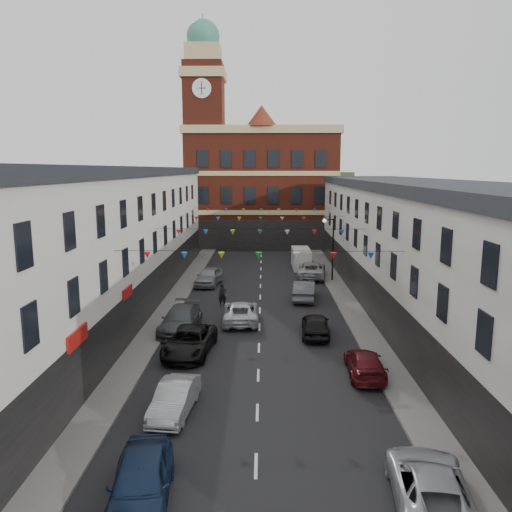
{
  "coord_description": "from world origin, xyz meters",
  "views": [
    {
      "loc": [
        0.24,
        -32.35,
        10.52
      ],
      "look_at": [
        -0.34,
        7.49,
        3.57
      ],
      "focal_mm": 35.0,
      "sensor_mm": 36.0,
      "label": 1
    }
  ],
  "objects_px": {
    "car_left_b": "(175,399)",
    "car_right_c": "(365,363)",
    "street_lamp": "(330,241)",
    "pedestrian": "(223,295)",
    "moving_car": "(241,312)",
    "car_right_e": "(304,290)",
    "car_left_e": "(209,276)",
    "car_left_a": "(141,482)",
    "car_left_c": "(190,342)",
    "car_left_d": "(181,320)",
    "car_right_f": "(312,270)",
    "car_right_d": "(316,325)",
    "car_right_b": "(430,487)",
    "white_van": "(301,259)"
  },
  "relations": [
    {
      "from": "car_left_b",
      "to": "car_right_b",
      "type": "xyz_separation_m",
      "value": [
        9.1,
        -6.04,
        0.03
      ]
    },
    {
      "from": "car_right_d",
      "to": "car_right_e",
      "type": "distance_m",
      "value": 8.98
    },
    {
      "from": "car_right_b",
      "to": "car_right_f",
      "type": "height_order",
      "value": "car_right_f"
    },
    {
      "from": "street_lamp",
      "to": "car_right_b",
      "type": "bearing_deg",
      "value": -91.87
    },
    {
      "from": "car_right_b",
      "to": "car_right_c",
      "type": "xyz_separation_m",
      "value": [
        0.0,
        10.26,
        -0.07
      ]
    },
    {
      "from": "car_left_e",
      "to": "car_right_e",
      "type": "relative_size",
      "value": 0.98
    },
    {
      "from": "car_left_b",
      "to": "white_van",
      "type": "bearing_deg",
      "value": 82.04
    },
    {
      "from": "car_right_f",
      "to": "car_right_e",
      "type": "bearing_deg",
      "value": 87.62
    },
    {
      "from": "car_left_a",
      "to": "car_left_d",
      "type": "relative_size",
      "value": 0.87
    },
    {
      "from": "white_van",
      "to": "pedestrian",
      "type": "xyz_separation_m",
      "value": [
        -7.23,
        -15.24,
        -0.16
      ]
    },
    {
      "from": "car_left_d",
      "to": "car_right_d",
      "type": "bearing_deg",
      "value": -1.71
    },
    {
      "from": "car_left_e",
      "to": "car_left_a",
      "type": "bearing_deg",
      "value": -80.11
    },
    {
      "from": "car_left_c",
      "to": "car_left_e",
      "type": "bearing_deg",
      "value": 98.06
    },
    {
      "from": "moving_car",
      "to": "pedestrian",
      "type": "relative_size",
      "value": 2.92
    },
    {
      "from": "car_left_c",
      "to": "car_left_b",
      "type": "bearing_deg",
      "value": -81.36
    },
    {
      "from": "car_left_a",
      "to": "car_left_d",
      "type": "height_order",
      "value": "car_left_a"
    },
    {
      "from": "car_left_a",
      "to": "car_left_d",
      "type": "xyz_separation_m",
      "value": [
        -1.58,
        17.24,
        -0.01
      ]
    },
    {
      "from": "moving_car",
      "to": "street_lamp",
      "type": "bearing_deg",
      "value": -123.66
    },
    {
      "from": "car_left_b",
      "to": "car_right_c",
      "type": "relative_size",
      "value": 0.93
    },
    {
      "from": "car_left_b",
      "to": "car_right_e",
      "type": "bearing_deg",
      "value": 75.35
    },
    {
      "from": "car_right_c",
      "to": "car_right_d",
      "type": "xyz_separation_m",
      "value": [
        -1.9,
        6.18,
        0.1
      ]
    },
    {
      "from": "car_left_e",
      "to": "pedestrian",
      "type": "xyz_separation_m",
      "value": [
        1.83,
        -7.21,
        0.09
      ]
    },
    {
      "from": "car_left_c",
      "to": "car_right_e",
      "type": "xyz_separation_m",
      "value": [
        7.58,
        12.24,
        0.07
      ]
    },
    {
      "from": "car_right_b",
      "to": "car_right_f",
      "type": "distance_m",
      "value": 33.81
    },
    {
      "from": "car_right_e",
      "to": "car_right_f",
      "type": "height_order",
      "value": "car_right_e"
    },
    {
      "from": "car_left_e",
      "to": "car_left_c",
      "type": "bearing_deg",
      "value": -79.75
    },
    {
      "from": "car_right_b",
      "to": "moving_car",
      "type": "bearing_deg",
      "value": -63.62
    },
    {
      "from": "car_right_e",
      "to": "moving_car",
      "type": "xyz_separation_m",
      "value": [
        -4.92,
        -6.09,
        -0.07
      ]
    },
    {
      "from": "car_left_b",
      "to": "car_left_e",
      "type": "relative_size",
      "value": 0.87
    },
    {
      "from": "street_lamp",
      "to": "car_right_d",
      "type": "relative_size",
      "value": 1.39
    },
    {
      "from": "car_right_e",
      "to": "pedestrian",
      "type": "relative_size",
      "value": 2.72
    },
    {
      "from": "car_left_a",
      "to": "car_right_c",
      "type": "bearing_deg",
      "value": 42.16
    },
    {
      "from": "car_left_a",
      "to": "car_left_c",
      "type": "distance_m",
      "value": 13.2
    },
    {
      "from": "car_right_c",
      "to": "white_van",
      "type": "bearing_deg",
      "value": -84.99
    },
    {
      "from": "car_left_b",
      "to": "car_right_c",
      "type": "bearing_deg",
      "value": 30.62
    },
    {
      "from": "car_right_c",
      "to": "moving_car",
      "type": "distance_m",
      "value": 11.34
    },
    {
      "from": "car_right_b",
      "to": "moving_car",
      "type": "relative_size",
      "value": 0.98
    },
    {
      "from": "car_right_e",
      "to": "car_right_d",
      "type": "bearing_deg",
      "value": 96.41
    },
    {
      "from": "car_left_a",
      "to": "moving_car",
      "type": "distance_m",
      "value": 19.48
    },
    {
      "from": "car_right_f",
      "to": "street_lamp",
      "type": "bearing_deg",
      "value": 140.34
    },
    {
      "from": "car_left_b",
      "to": "white_van",
      "type": "relative_size",
      "value": 0.86
    },
    {
      "from": "car_left_d",
      "to": "moving_car",
      "type": "distance_m",
      "value": 4.39
    },
    {
      "from": "car_right_b",
      "to": "car_right_e",
      "type": "height_order",
      "value": "car_right_e"
    },
    {
      "from": "car_left_d",
      "to": "car_right_d",
      "type": "xyz_separation_m",
      "value": [
        8.78,
        -0.79,
        -0.05
      ]
    },
    {
      "from": "car_left_c",
      "to": "car_right_e",
      "type": "height_order",
      "value": "car_right_e"
    },
    {
      "from": "pedestrian",
      "to": "car_right_e",
      "type": "bearing_deg",
      "value": 3.92
    },
    {
      "from": "car_right_b",
      "to": "car_right_d",
      "type": "distance_m",
      "value": 16.55
    },
    {
      "from": "car_left_a",
      "to": "pedestrian",
      "type": "distance_m",
      "value": 23.33
    },
    {
      "from": "street_lamp",
      "to": "car_right_e",
      "type": "bearing_deg",
      "value": -113.65
    },
    {
      "from": "street_lamp",
      "to": "pedestrian",
      "type": "bearing_deg",
      "value": -136.9
    }
  ]
}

